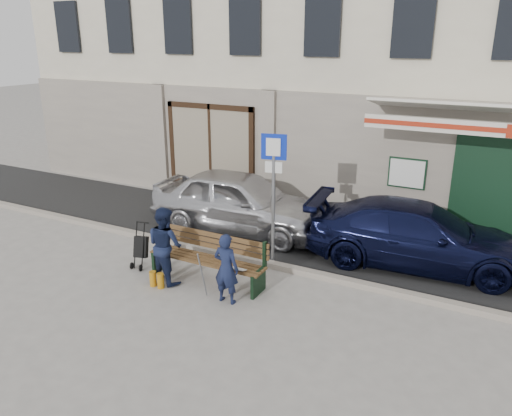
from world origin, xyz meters
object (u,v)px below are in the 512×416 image
Objects in this scene: bench at (205,259)px; stroller at (141,248)px; parking_sign at (274,179)px; car_silver at (240,201)px; man at (226,268)px; woman at (165,245)px; car_navy at (418,235)px.

bench is 2.55× the size of stroller.
car_silver is at bearing 126.44° from parking_sign.
car_silver is 2.87m from stroller.
bench is at bearing -34.60° from man.
bench is 0.97m from man.
stroller is at bearing -176.15° from bench.
parking_sign is 2.91× the size of stroller.
parking_sign is 3.06m from stroller.
parking_sign is at bearing 15.25° from stroller.
car_silver is 2.75m from bench.
car_silver is 3.51m from man.
bench is 1.84× the size of man.
car_silver is at bearing 105.28° from bench.
man is at bearing -103.45° from parking_sign.
bench is at bearing -166.95° from car_silver.
man is at bearing -170.00° from woman.
car_silver is 1.82× the size of bench.
man reaches higher than bench.
parking_sign is 2.06m from bench.
man is (1.52, -3.16, -0.09)m from car_silver.
man is (-0.03, -1.81, -1.19)m from parking_sign.
parking_sign is at bearing -115.77° from woman.
bench reaches higher than stroller.
bench is at bearing -11.47° from stroller.
woman is at bearing -150.59° from bench.
man is 0.87× the size of woman.
parking_sign is (1.55, -1.36, 1.10)m from car_silver.
woman is (-4.13, -3.00, 0.10)m from car_navy.
car_navy reaches higher than man.
car_navy is at bearing 14.75° from parking_sign.
bench is 0.81m from woman.
woman is at bearing 120.26° from car_navy.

